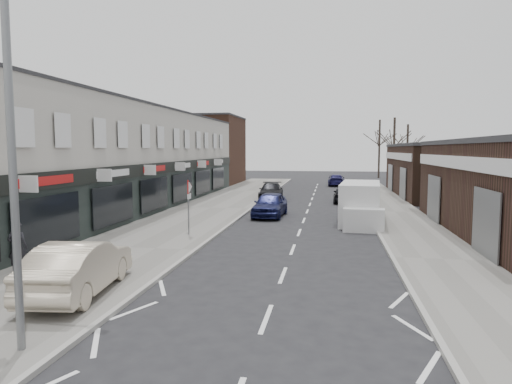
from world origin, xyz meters
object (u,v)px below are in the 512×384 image
at_px(parked_car_right_c, 336,180).
at_px(parked_car_right_a, 357,211).
at_px(street_lamp, 19,129).
at_px(white_van, 360,204).
at_px(parked_car_left_a, 270,204).
at_px(pedestrian, 18,248).
at_px(sedan_on_pavement, 79,267).
at_px(parked_car_left_b, 271,191).
at_px(warning_sign, 189,192).
at_px(parked_car_right_b, 343,194).

bearing_deg(parked_car_right_c, parked_car_right_a, 93.09).
bearing_deg(street_lamp, parked_car_right_c, 81.57).
height_order(white_van, parked_car_left_a, white_van).
distance_m(parked_car_right_a, parked_car_right_c, 26.96).
bearing_deg(parked_car_left_a, white_van, -15.94).
xyz_separation_m(pedestrian, parked_car_right_c, (10.81, 40.24, -0.34)).
relative_size(parked_car_left_a, parked_car_right_a, 1.11).
distance_m(white_van, sedan_on_pavement, 17.04).
relative_size(white_van, parked_car_right_c, 1.36).
relative_size(pedestrian, parked_car_left_b, 0.37).
height_order(pedestrian, parked_car_right_c, pedestrian).
height_order(street_lamp, parked_car_left_b, street_lamp).
bearing_deg(warning_sign, parked_car_right_b, 63.65).
distance_m(parked_car_left_a, parked_car_right_b, 9.57).
bearing_deg(pedestrian, parked_car_right_a, -141.93).
distance_m(white_van, pedestrian, 17.64).
bearing_deg(parked_car_left_a, sedan_on_pavement, -98.55).
xyz_separation_m(parked_car_right_a, parked_car_right_c, (-0.84, 26.95, -0.00)).
xyz_separation_m(pedestrian, parked_car_right_b, (11.16, 23.22, -0.34)).
bearing_deg(parked_car_left_b, parked_car_right_a, -65.10).
distance_m(warning_sign, pedestrian, 8.48).
distance_m(pedestrian, parked_car_right_c, 41.67).
bearing_deg(parked_car_left_a, parked_car_left_b, 99.85).
xyz_separation_m(parked_car_right_b, parked_car_right_c, (-0.35, 17.02, 0.01)).
bearing_deg(parked_car_left_b, white_van, -64.85).
distance_m(warning_sign, parked_car_right_c, 33.44).
height_order(street_lamp, parked_car_right_a, street_lamp).
bearing_deg(parked_car_right_a, sedan_on_pavement, 61.37).
bearing_deg(sedan_on_pavement, warning_sign, -99.16).
height_order(sedan_on_pavement, parked_car_right_b, sedan_on_pavement).
relative_size(warning_sign, sedan_on_pavement, 0.58).
xyz_separation_m(sedan_on_pavement, parked_car_right_b, (8.06, 24.78, -0.23)).
relative_size(parked_car_right_b, parked_car_right_c, 0.84).
xyz_separation_m(street_lamp, pedestrian, (-4.08, 5.14, -3.62)).
bearing_deg(parked_car_left_a, parked_car_right_a, -14.43).
distance_m(warning_sign, parked_car_left_a, 7.97).
distance_m(white_van, parked_car_right_c, 27.19).
bearing_deg(pedestrian, parked_car_right_c, -115.73).
bearing_deg(parked_car_right_c, parked_car_left_b, 71.57).
xyz_separation_m(street_lamp, parked_car_right_b, (7.08, 28.37, -3.97)).
height_order(street_lamp, warning_sign, street_lamp).
height_order(street_lamp, pedestrian, street_lamp).
bearing_deg(parked_car_right_a, warning_sign, 35.80).
distance_m(warning_sign, parked_car_right_a, 10.07).
height_order(parked_car_right_b, parked_car_right_c, parked_car_right_c).
relative_size(parked_car_left_b, parked_car_right_b, 1.25).
xyz_separation_m(parked_car_left_b, parked_car_right_c, (5.60, 15.62, -0.04)).
distance_m(white_van, parked_car_right_b, 10.18).
relative_size(street_lamp, parked_car_right_a, 1.99).
bearing_deg(street_lamp, white_van, 66.93).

